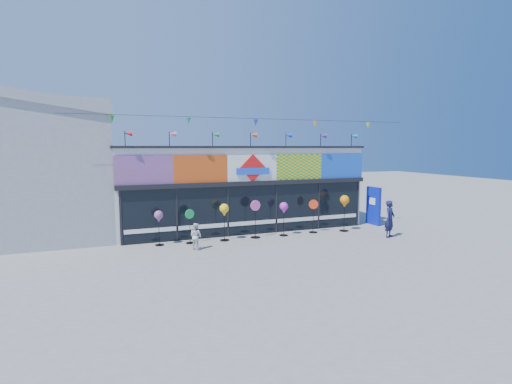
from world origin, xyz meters
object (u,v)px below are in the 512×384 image
adult_man (390,219)px  child (196,236)px  blue_sign (373,206)px  spinner_2 (224,211)px  spinner_6 (345,202)px  spinner_0 (159,218)px  spinner_3 (255,218)px  spinner_5 (313,215)px  spinner_4 (284,209)px  spinner_1 (190,225)px

adult_man → child: (-8.61, 1.10, -0.30)m
blue_sign → spinner_2: (-8.31, -0.62, 0.30)m
spinner_6 → adult_man: spinner_6 is taller
spinner_0 → spinner_6: size_ratio=0.83×
spinner_3 → child: 3.12m
spinner_0 → spinner_5: size_ratio=0.93×
spinner_5 → blue_sign: bearing=8.7°
spinner_0 → blue_sign: bearing=2.3°
spinner_0 → spinner_4: (5.57, -0.24, 0.08)m
child → spinner_0: bearing=12.1°
spinner_5 → adult_man: adult_man is taller
spinner_0 → spinner_2: (2.76, -0.18, 0.13)m
spinner_0 → child: bearing=-42.6°
spinner_6 → spinner_5: bearing=170.9°
spinner_6 → adult_man: 2.27m
spinner_3 → child: bearing=-161.1°
spinner_4 → adult_man: (4.31, -2.03, -0.41)m
spinner_1 → adult_man: size_ratio=0.87×
spinner_1 → child: (0.01, -1.06, -0.24)m
spinner_4 → spinner_6: (3.14, -0.17, 0.16)m
spinner_2 → spinner_6: 5.96m
spinner_3 → spinner_6: size_ratio=0.97×
blue_sign → adult_man: bearing=-115.7°
spinner_3 → spinner_6: spinner_6 is taller
spinner_5 → spinner_6: spinner_6 is taller
spinner_0 → spinner_6: (8.71, -0.41, 0.24)m
spinner_0 → spinner_1: (1.26, -0.11, -0.40)m
spinner_5 → child: (-5.88, -1.01, -0.30)m
spinner_1 → spinner_2: bearing=-2.4°
spinner_4 → child: (-4.30, -0.93, -0.72)m
spinner_0 → spinner_4: bearing=-2.4°
spinner_0 → adult_man: size_ratio=0.88×
spinner_2 → child: 1.94m
spinner_1 → spinner_4: bearing=-1.6°
blue_sign → spinner_2: 8.34m
spinner_0 → spinner_3: size_ratio=0.86×
spinner_0 → spinner_1: 1.33m
spinner_0 → spinner_4: 5.58m
blue_sign → spinner_6: blue_sign is taller
blue_sign → adult_man: 2.96m
spinner_2 → spinner_5: bearing=0.3°
spinner_1 → spinner_3: (2.94, -0.05, 0.13)m
spinner_6 → adult_man: bearing=-57.9°
spinner_0 → spinner_4: size_ratio=0.94×
blue_sign → spinner_0: 11.08m
blue_sign → spinner_3: blue_sign is taller
spinner_0 → child: 1.84m
spinner_3 → spinner_5: size_ratio=1.08×
spinner_6 → spinner_2: bearing=177.8°
child → spinner_4: bearing=-113.1°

